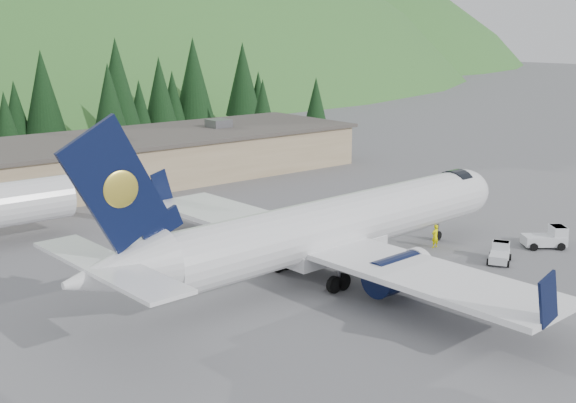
% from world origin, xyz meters
% --- Properties ---
extents(ground, '(600.00, 600.00, 0.00)m').
position_xyz_m(ground, '(0.00, 0.00, 0.00)').
color(ground, slate).
extents(airliner, '(38.07, 35.69, 12.64)m').
position_xyz_m(airliner, '(-1.11, -0.06, 3.37)').
color(airliner, white).
rests_on(airliner, ground).
extents(baggage_tug_a, '(2.93, 2.50, 1.40)m').
position_xyz_m(baggage_tug_a, '(10.62, -5.96, 0.63)').
color(baggage_tug_a, silver).
rests_on(baggage_tug_a, ground).
extents(baggage_tug_b, '(3.59, 3.27, 1.74)m').
position_xyz_m(baggage_tug_b, '(16.68, -6.19, 0.78)').
color(baggage_tug_b, silver).
rests_on(baggage_tug_b, ground).
extents(terminal_building, '(71.00, 17.00, 6.10)m').
position_xyz_m(terminal_building, '(-5.01, 38.00, 2.62)').
color(terminal_building, '#95815D').
rests_on(terminal_building, ground).
extents(ramp_worker, '(0.70, 0.47, 1.88)m').
position_xyz_m(ramp_worker, '(9.68, -0.57, 0.94)').
color(ramp_worker, '#F7F300').
rests_on(ramp_worker, ground).
extents(hills, '(614.00, 330.00, 300.00)m').
position_xyz_m(hills, '(53.34, 207.38, -82.80)').
color(hills, '#276221').
rests_on(hills, ground).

